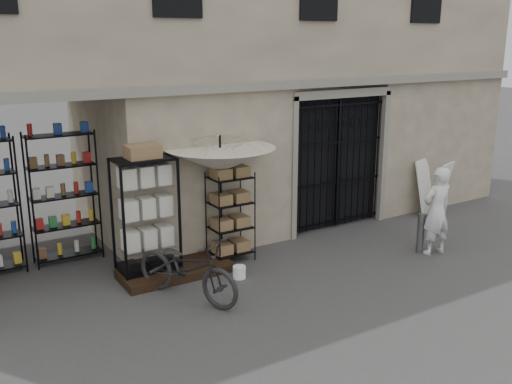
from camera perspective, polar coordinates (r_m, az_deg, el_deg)
ground at (r=10.41m, az=7.91°, el=-8.30°), size 80.00×80.00×0.00m
main_building at (r=12.90m, az=-3.20°, el=16.78°), size 14.00×4.00×9.00m
shop_recess at (r=10.57m, az=-21.55°, el=-0.28°), size 3.00×1.70×3.00m
shop_shelving at (r=11.10m, az=-22.17°, el=-0.98°), size 2.70×0.50×2.50m
iron_gate at (r=12.71m, az=7.72°, el=3.08°), size 2.50×0.21×3.00m
step_platform at (r=10.44m, az=-8.00°, el=-7.80°), size 2.00×0.90×0.15m
display_cabinet at (r=10.11m, az=-10.94°, el=-2.79°), size 1.15×0.93×2.17m
wire_rack at (r=10.77m, az=-2.57°, el=-2.56°), size 0.90×0.79×1.73m
market_umbrella at (r=10.44m, az=-3.60°, el=3.90°), size 1.89×1.92×2.90m
white_bucket at (r=10.19m, az=-1.69°, el=-8.01°), size 0.28×0.28×0.22m
bicycle at (r=9.54m, az=-6.80°, el=-10.51°), size 1.09×1.27×2.04m
steel_bollard at (r=11.75m, az=16.14°, el=-3.97°), size 0.16×0.16×0.79m
shopkeeper at (r=11.90m, az=17.30°, el=-5.84°), size 0.79×1.79×0.42m
easel_sign at (r=14.21m, az=17.27°, el=0.38°), size 0.81×0.87×1.30m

